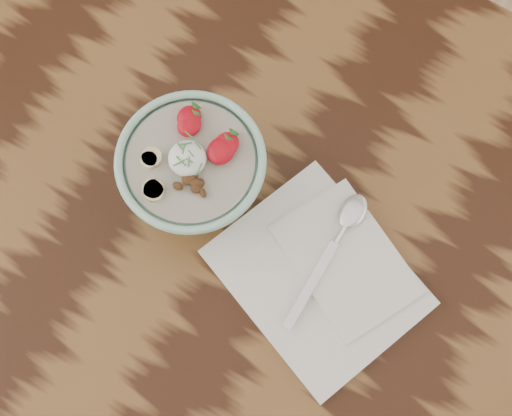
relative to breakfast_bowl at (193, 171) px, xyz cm
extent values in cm
cube|color=black|center=(-8.47, -1.08, -7.94)|extent=(160.00, 90.00, 4.00)
cylinder|color=#9ED4B9|center=(0.01, -0.04, -5.39)|extent=(7.71, 7.71, 1.10)
torus|color=#9ED4B9|center=(0.01, -0.04, 3.60)|extent=(17.52, 17.52, 1.01)
cylinder|color=#BDB39D|center=(0.01, -0.04, 3.05)|extent=(14.86, 14.86, 0.92)
ellipsoid|color=white|center=(-0.21, -0.21, 4.36)|extent=(4.41, 4.41, 2.42)
ellipsoid|color=#B20814|center=(2.52, 2.57, 4.36)|extent=(3.11, 3.42, 1.71)
cone|color=#286623|center=(2.52, 3.97, 4.66)|extent=(1.40, 1.03, 1.52)
ellipsoid|color=#B20814|center=(-2.32, 3.34, 4.26)|extent=(2.75, 3.02, 1.51)
cone|color=#286623|center=(-2.32, 4.57, 4.56)|extent=(1.40, 1.03, 1.52)
ellipsoid|color=#B20814|center=(2.60, 3.66, 4.27)|extent=(2.78, 3.05, 1.53)
cone|color=#286623|center=(2.60, 4.91, 4.57)|extent=(1.40, 1.03, 1.52)
ellipsoid|color=#B20814|center=(-2.86, 4.13, 4.27)|extent=(2.77, 3.04, 1.52)
cone|color=#286623|center=(-2.86, 5.37, 4.57)|extent=(1.40, 1.03, 1.52)
cylinder|color=beige|center=(-1.45, -5.20, 3.91)|extent=(2.31, 2.31, 0.70)
cylinder|color=beige|center=(-1.31, -5.41, 3.91)|extent=(2.34, 2.34, 0.70)
cylinder|color=beige|center=(-3.84, -2.11, 3.91)|extent=(2.34, 2.34, 0.70)
cylinder|color=beige|center=(-3.93, -2.61, 3.91)|extent=(1.98, 1.98, 0.70)
cylinder|color=beige|center=(-1.73, -5.25, 3.91)|extent=(2.18, 2.18, 0.70)
ellipsoid|color=#553119|center=(2.47, -2.50, 3.96)|extent=(1.76, 1.78, 0.87)
ellipsoid|color=#553119|center=(2.25, -2.02, 4.07)|extent=(1.95, 1.78, 1.22)
ellipsoid|color=#553119|center=(2.48, -1.81, 3.90)|extent=(1.43, 1.47, 0.82)
ellipsoid|color=#553119|center=(1.42, -1.53, 3.94)|extent=(1.62, 1.60, 0.63)
ellipsoid|color=#553119|center=(1.20, -2.01, 4.11)|extent=(1.76, 1.75, 0.93)
ellipsoid|color=#553119|center=(3.44, -2.62, 3.90)|extent=(1.37, 1.30, 0.84)
ellipsoid|color=#553119|center=(0.63, -3.41, 3.95)|extent=(1.36, 1.06, 1.01)
cylinder|color=#3E8337|center=(1.94, -0.86, 5.51)|extent=(0.48, 1.56, 0.23)
cylinder|color=#3E8337|center=(-0.86, 0.23, 5.51)|extent=(0.66, 1.24, 0.22)
cylinder|color=#3E8337|center=(0.47, -0.73, 5.51)|extent=(0.80, 1.26, 0.23)
cylinder|color=#3E8337|center=(-0.37, -1.43, 5.51)|extent=(0.88, 1.38, 0.23)
cylinder|color=#3E8337|center=(-1.10, 0.83, 5.51)|extent=(1.36, 1.19, 0.24)
cylinder|color=#3E8337|center=(0.46, -0.59, 5.51)|extent=(0.94, 0.26, 0.21)
cylinder|color=#3E8337|center=(0.26, 1.44, 5.51)|extent=(1.10, 0.56, 0.22)
cylinder|color=#3E8337|center=(-1.39, 0.29, 5.51)|extent=(0.95, 0.58, 0.21)
cylinder|color=#3E8337|center=(-1.22, 1.94, 5.51)|extent=(1.40, 0.46, 0.23)
cylinder|color=#3E8337|center=(-0.31, -1.12, 5.51)|extent=(1.56, 0.53, 0.23)
cylinder|color=#3E8337|center=(0.16, 0.19, 5.51)|extent=(0.98, 0.49, 0.21)
cube|color=white|center=(19.04, -2.08, -5.49)|extent=(28.28, 25.51, 0.90)
cube|color=white|center=(20.84, 1.51, -4.77)|extent=(20.43, 17.84, 0.54)
cube|color=silver|center=(18.87, -3.56, -4.32)|extent=(1.52, 12.06, 0.37)
cylinder|color=silver|center=(18.64, 4.03, -4.14)|extent=(0.83, 3.16, 0.73)
ellipsoid|color=silver|center=(18.54, 7.04, -4.00)|extent=(3.35, 4.90, 1.00)
camera|label=1|loc=(21.22, -19.69, 80.23)|focal=50.00mm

